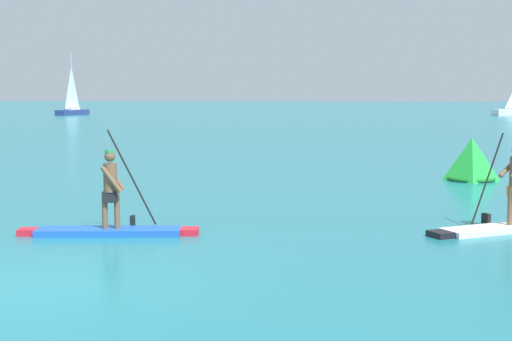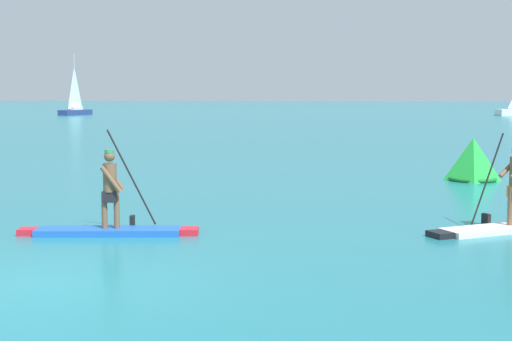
% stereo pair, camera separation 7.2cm
% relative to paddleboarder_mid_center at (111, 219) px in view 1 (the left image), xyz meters
% --- Properties ---
extents(ground, '(440.00, 440.00, 0.00)m').
position_rel_paddleboarder_mid_center_xyz_m(ground, '(0.46, -3.76, -0.31)').
color(ground, '#1E727F').
extents(paddleboarder_mid_center, '(3.47, 1.21, 2.04)m').
position_rel_paddleboarder_mid_center_xyz_m(paddleboarder_mid_center, '(0.00, 0.00, 0.00)').
color(paddleboarder_mid_center, blue).
rests_on(paddleboarder_mid_center, ground).
extents(paddleboarder_far_right, '(3.16, 2.43, 1.95)m').
position_rel_paddleboarder_mid_center_xyz_m(paddleboarder_far_right, '(7.58, 1.98, 0.01)').
color(paddleboarder_far_right, white).
rests_on(paddleboarder_far_right, ground).
extents(race_marker_buoy, '(1.49, 1.49, 1.34)m').
position_rel_paddleboarder_mid_center_xyz_m(race_marker_buoy, '(7.56, 10.59, 0.29)').
color(race_marker_buoy, green).
rests_on(race_marker_buoy, ground).
extents(sailboat_left_horizon, '(2.51, 5.00, 7.40)m').
position_rel_paddleboarder_mid_center_xyz_m(sailboat_left_horizon, '(-34.45, 70.36, 0.57)').
color(sailboat_left_horizon, navy).
rests_on(sailboat_left_horizon, ground).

